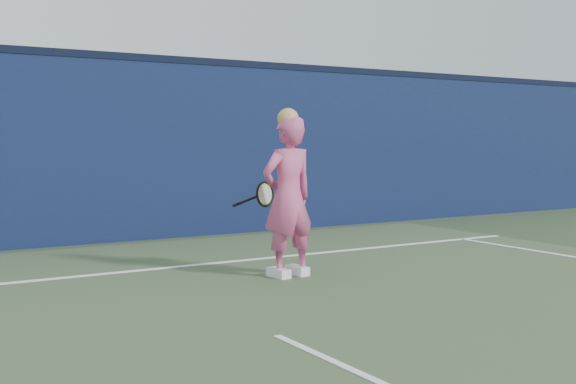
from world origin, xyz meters
TOP-DOWN VIEW (x-y plane):
  - ground at (0.00, 0.00)m, footprint 80.00×80.00m
  - backstop_wall at (0.00, 6.50)m, footprint 24.00×0.40m
  - wall_cap at (0.00, 6.50)m, footprint 24.00×0.42m
  - player at (1.26, 2.92)m, footprint 0.64×0.45m
  - racket at (1.21, 3.35)m, footprint 0.53×0.14m

SIDE VIEW (x-z plane):
  - ground at x=0.00m, z-range 0.00..0.00m
  - racket at x=1.21m, z-range 0.68..0.96m
  - player at x=1.26m, z-range -0.03..1.70m
  - backstop_wall at x=0.00m, z-range 0.00..2.50m
  - wall_cap at x=0.00m, z-range 2.50..2.60m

